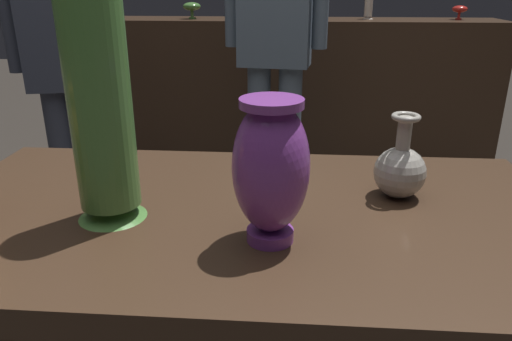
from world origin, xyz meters
The scene contains 10 objects.
back_display_shelf centered at (0.00, 2.20, 0.49)m, with size 2.60×0.40×0.99m.
vase_centerpiece centered at (0.05, -0.11, 0.93)m, with size 0.12×0.12×0.24m.
vase_tall_behind centered at (-0.23, -0.05, 0.98)m, with size 0.12×0.12×0.38m.
vase_left_accent centered at (0.30, 0.08, 0.86)m, with size 0.10×0.10×0.17m.
shelf_vase_right centered at (0.52, 2.24, 1.07)m, with size 0.06×0.06×0.17m.
shelf_vase_far_right centered at (1.04, 2.22, 1.05)m, with size 0.09×0.09×0.08m.
shelf_vase_center centered at (0.00, 2.25, 1.05)m, with size 0.10×0.10×0.18m.
shelf_vase_left centered at (-0.52, 2.17, 1.06)m, with size 0.10×0.10×0.09m.
visitor_near_left centered at (-0.86, 1.19, 0.91)m, with size 0.46×0.25×1.56m.
visitor_center_back centered at (0.00, 1.46, 1.00)m, with size 0.47×0.22×1.69m.
Camera 1 is at (0.08, -0.82, 1.20)m, focal length 34.09 mm.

